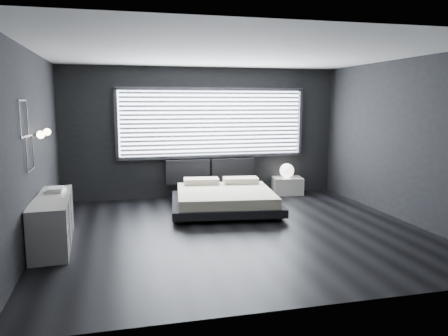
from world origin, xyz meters
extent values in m
plane|color=black|center=(0.00, 0.00, 0.00)|extent=(6.00, 6.00, 0.00)
plane|color=silver|center=(0.00, 0.00, 2.80)|extent=(6.00, 6.00, 0.00)
cube|color=black|center=(0.00, 2.75, 1.40)|extent=(6.00, 0.04, 2.80)
cube|color=black|center=(0.00, -2.75, 1.40)|extent=(6.00, 0.04, 2.80)
cube|color=black|center=(-3.00, 0.00, 1.40)|extent=(0.04, 5.50, 2.80)
cube|color=black|center=(3.00, 0.00, 1.40)|extent=(0.04, 5.50, 2.80)
cube|color=white|center=(0.20, 2.73, 1.61)|extent=(4.00, 0.02, 1.38)
cube|color=#47474C|center=(-1.84, 2.70, 1.61)|extent=(0.06, 0.08, 1.48)
cube|color=#47474C|center=(2.24, 2.70, 1.61)|extent=(0.06, 0.08, 1.48)
cube|color=#47474C|center=(0.20, 2.70, 2.34)|extent=(4.14, 0.08, 0.06)
cube|color=#47474C|center=(0.20, 2.70, 0.88)|extent=(4.14, 0.08, 0.06)
cube|color=silver|center=(0.20, 2.67, 1.61)|extent=(3.94, 0.03, 1.32)
cube|color=black|center=(-0.37, 2.64, 0.57)|extent=(0.96, 0.16, 0.52)
cube|color=black|center=(0.63, 2.64, 0.57)|extent=(0.96, 0.16, 0.52)
cylinder|color=silver|center=(-2.95, 0.05, 1.60)|extent=(0.10, 0.02, 0.02)
sphere|color=#FFE5B7|center=(-2.88, 0.05, 1.60)|extent=(0.11, 0.11, 0.11)
cylinder|color=silver|center=(-2.95, 0.65, 1.60)|extent=(0.10, 0.02, 0.02)
sphere|color=#FFE5B7|center=(-2.88, 0.65, 1.60)|extent=(0.11, 0.11, 0.11)
cube|color=#47474C|center=(-2.98, -0.55, 2.08)|extent=(0.01, 0.46, 0.02)
cube|color=#47474C|center=(-2.98, -0.55, 1.62)|extent=(0.01, 0.46, 0.02)
cube|color=#47474C|center=(-2.98, -0.32, 1.85)|extent=(0.01, 0.02, 0.46)
cube|color=#47474C|center=(-2.98, -0.78, 1.85)|extent=(0.01, 0.02, 0.46)
cube|color=#47474C|center=(-2.98, -0.30, 1.61)|extent=(0.01, 0.46, 0.02)
cube|color=#47474C|center=(-2.98, -0.30, 1.15)|extent=(0.01, 0.46, 0.02)
cube|color=#47474C|center=(-2.98, -0.07, 1.38)|extent=(0.01, 0.02, 0.46)
cube|color=#47474C|center=(-2.98, -0.53, 1.38)|extent=(0.01, 0.02, 0.46)
cube|color=black|center=(-0.82, 0.66, 0.04)|extent=(0.12, 0.12, 0.07)
cube|color=black|center=(0.89, 0.44, 0.04)|extent=(0.12, 0.12, 0.07)
cube|color=black|center=(-0.63, 2.18, 0.04)|extent=(0.12, 0.12, 0.07)
cube|color=black|center=(1.08, 1.96, 0.04)|extent=(0.12, 0.12, 0.07)
cube|color=black|center=(0.13, 1.31, 0.14)|extent=(2.22, 2.14, 0.14)
cube|color=beige|center=(0.13, 1.31, 0.31)|extent=(1.99, 1.99, 0.18)
cube|color=beige|center=(-0.18, 2.06, 0.46)|extent=(0.75, 0.47, 0.12)
cube|color=beige|center=(0.62, 1.96, 0.46)|extent=(0.75, 0.47, 0.12)
cube|color=silver|center=(1.88, 2.50, 0.19)|extent=(0.73, 0.64, 0.38)
sphere|color=white|center=(1.85, 2.46, 0.54)|extent=(0.32, 0.32, 0.32)
cube|color=silver|center=(-2.78, -0.05, 0.36)|extent=(0.59, 1.80, 0.71)
cube|color=#47474C|center=(-2.53, -0.03, 0.36)|extent=(0.10, 1.76, 0.69)
cube|color=white|center=(-2.77, 0.32, 0.73)|extent=(0.29, 0.36, 0.04)
cube|color=white|center=(-2.76, 0.30, 0.77)|extent=(0.22, 0.30, 0.03)
camera|label=1|loc=(-1.82, -6.59, 2.06)|focal=35.00mm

